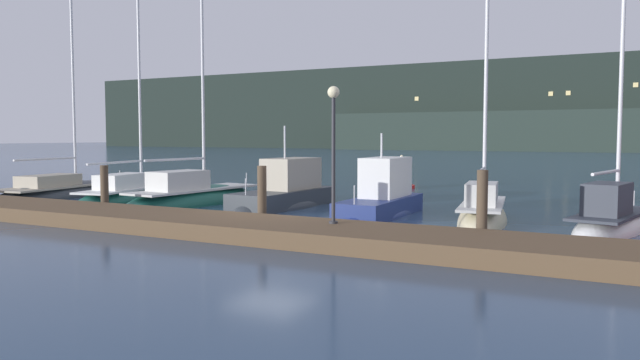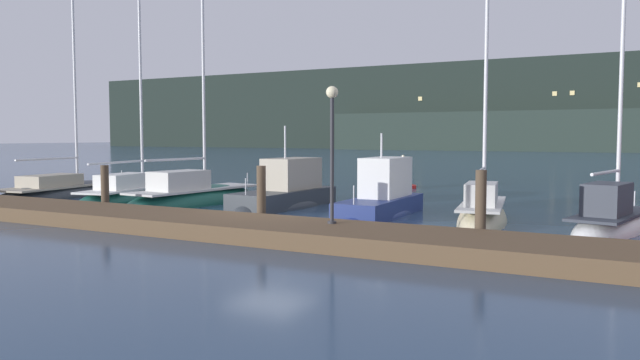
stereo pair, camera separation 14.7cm
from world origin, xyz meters
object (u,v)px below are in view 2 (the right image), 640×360
at_px(sailboat_berth_6, 482,218).
at_px(motorboat_berth_4, 285,199).
at_px(sailboat_berth_3, 194,201).
at_px(sailboat_berth_1, 66,194).
at_px(channel_buoy, 403,176).
at_px(dock_lamppost, 332,131).
at_px(sailboat_berth_2, 134,196).
at_px(rowboat_adrift, 45,189).
at_px(motorboat_berth_5, 381,205).
at_px(sailboat_berth_7, 612,226).

bearing_deg(sailboat_berth_6, motorboat_berth_4, 174.25).
bearing_deg(sailboat_berth_3, sailboat_berth_1, -179.24).
relative_size(channel_buoy, dock_lamppost, 0.49).
relative_size(sailboat_berth_2, rowboat_adrift, 3.48).
height_order(sailboat_berth_3, dock_lamppost, sailboat_berth_3).
bearing_deg(sailboat_berth_1, channel_buoy, 43.87).
xyz_separation_m(sailboat_berth_3, sailboat_berth_6, (11.65, 0.16, 0.01)).
bearing_deg(rowboat_adrift, motorboat_berth_4, -4.16).
bearing_deg(sailboat_berth_3, motorboat_berth_5, 2.37).
xyz_separation_m(motorboat_berth_5, channel_buoy, (-3.47, 11.17, 0.26)).
xyz_separation_m(sailboat_berth_3, motorboat_berth_5, (8.09, 0.34, 0.24)).
distance_m(channel_buoy, rowboat_adrift, 18.91).
distance_m(motorboat_berth_4, dock_lamppost, 8.39).
distance_m(sailboat_berth_1, motorboat_berth_4, 11.27).
xyz_separation_m(sailboat_berth_1, dock_lamppost, (16.42, -4.99, 2.81)).
bearing_deg(motorboat_berth_5, motorboat_berth_4, 171.82).
bearing_deg(sailboat_berth_2, motorboat_berth_5, -0.89).
relative_size(motorboat_berth_5, sailboat_berth_7, 0.73).
bearing_deg(sailboat_berth_7, sailboat_berth_6, -179.62).
bearing_deg(dock_lamppost, motorboat_berth_5, 99.14).
bearing_deg(sailboat_berth_3, dock_lamppost, -29.60).
xyz_separation_m(sailboat_berth_6, dock_lamppost, (-2.69, -5.25, 2.76)).
xyz_separation_m(sailboat_berth_1, sailboat_berth_6, (19.11, 0.26, 0.05)).
xyz_separation_m(sailboat_berth_2, sailboat_berth_3, (3.83, -0.52, 0.01)).
xyz_separation_m(sailboat_berth_2, motorboat_berth_4, (7.59, 0.44, 0.17)).
relative_size(motorboat_berth_5, rowboat_adrift, 1.71).
bearing_deg(motorboat_berth_4, sailboat_berth_1, -174.62).
distance_m(channel_buoy, dock_lamppost, 17.30).
bearing_deg(dock_lamppost, sailboat_berth_3, 150.40).
bearing_deg(rowboat_adrift, sailboat_berth_3, -10.05).
height_order(sailboat_berth_1, sailboat_berth_7, sailboat_berth_1).
relative_size(sailboat_berth_3, sailboat_berth_7, 1.54).
height_order(sailboat_berth_6, sailboat_berth_7, sailboat_berth_6).
relative_size(sailboat_berth_1, sailboat_berth_3, 0.87).
height_order(motorboat_berth_4, channel_buoy, motorboat_berth_4).
bearing_deg(sailboat_berth_1, sailboat_berth_2, 9.68).
height_order(channel_buoy, rowboat_adrift, channel_buoy).
distance_m(motorboat_berth_5, sailboat_berth_7, 7.33).
bearing_deg(sailboat_berth_2, sailboat_berth_3, -7.72).
relative_size(sailboat_berth_1, motorboat_berth_4, 1.72).
bearing_deg(motorboat_berth_4, dock_lamppost, -49.31).
distance_m(sailboat_berth_3, rowboat_adrift, 11.95).
bearing_deg(channel_buoy, rowboat_adrift, -150.11).
relative_size(sailboat_berth_1, rowboat_adrift, 3.14).
relative_size(sailboat_berth_1, sailboat_berth_7, 1.33).
bearing_deg(sailboat_berth_3, sailboat_berth_2, 172.28).
bearing_deg(dock_lamppost, sailboat_berth_1, 163.09).
bearing_deg(motorboat_berth_4, motorboat_berth_5, -8.18).
bearing_deg(motorboat_berth_5, sailboat_berth_3, -177.63).
height_order(sailboat_berth_6, dock_lamppost, sailboat_berth_6).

